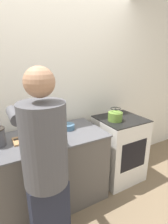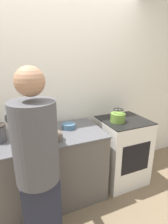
# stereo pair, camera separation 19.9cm
# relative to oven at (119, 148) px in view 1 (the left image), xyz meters

# --- Properties ---
(ground_plane) EXTENTS (12.00, 12.00, 0.00)m
(ground_plane) POSITION_rel_oven_xyz_m (-0.87, -0.29, -0.47)
(ground_plane) COLOR #7A664C
(wall_back) EXTENTS (8.00, 0.05, 2.60)m
(wall_back) POSITION_rel_oven_xyz_m (-0.87, 0.43, 0.83)
(wall_back) COLOR silver
(wall_back) RESTS_ON ground_plane
(counter) EXTENTS (1.67, 0.69, 0.89)m
(counter) POSITION_rel_oven_xyz_m (-1.21, 0.04, -0.02)
(counter) COLOR #5B5651
(counter) RESTS_ON ground_plane
(oven) EXTENTS (0.61, 0.59, 0.93)m
(oven) POSITION_rel_oven_xyz_m (0.00, 0.00, 0.00)
(oven) COLOR silver
(oven) RESTS_ON ground_plane
(person) EXTENTS (0.39, 0.63, 1.69)m
(person) POSITION_rel_oven_xyz_m (-1.24, -0.54, 0.45)
(person) COLOR #232737
(person) RESTS_ON ground_plane
(cutting_board) EXTENTS (0.29, 0.19, 0.02)m
(cutting_board) POSITION_rel_oven_xyz_m (-1.26, 0.06, 0.43)
(cutting_board) COLOR #A87A4C
(cutting_board) RESTS_ON counter
(knife) EXTENTS (0.19, 0.04, 0.01)m
(knife) POSITION_rel_oven_xyz_m (-1.30, 0.08, 0.44)
(knife) COLOR silver
(knife) RESTS_ON cutting_board
(kettle) EXTENTS (0.19, 0.19, 0.17)m
(kettle) POSITION_rel_oven_xyz_m (-0.13, -0.03, 0.54)
(kettle) COLOR olive
(kettle) RESTS_ON oven
(bowl_prep) EXTENTS (0.17, 0.17, 0.08)m
(bowl_prep) POSITION_rel_oven_xyz_m (-0.99, -0.13, 0.46)
(bowl_prep) COLOR brown
(bowl_prep) RESTS_ON counter
(bowl_mixing) EXTENTS (0.17, 0.17, 0.06)m
(bowl_mixing) POSITION_rel_oven_xyz_m (-0.75, 0.11, 0.45)
(bowl_mixing) COLOR #426684
(bowl_mixing) RESTS_ON counter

